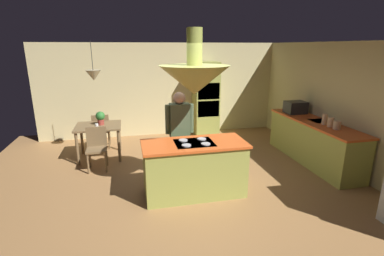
{
  "coord_description": "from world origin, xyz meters",
  "views": [
    {
      "loc": [
        -1.04,
        -4.54,
        2.45
      ],
      "look_at": [
        0.1,
        0.4,
        1.0
      ],
      "focal_mm": 26.73,
      "sensor_mm": 36.0,
      "label": 1
    }
  ],
  "objects_px": {
    "canister_flour": "(337,125)",
    "canister_sugar": "(331,122)",
    "dining_table": "(99,130)",
    "chair_by_back_wall": "(101,129)",
    "kitchen_island": "(194,168)",
    "chair_facing_island": "(97,145)",
    "cup_on_table": "(97,126)",
    "canister_tea": "(325,119)",
    "potted_plant_on_table": "(100,117)",
    "microwave_on_counter": "(296,107)",
    "oven_tower": "(206,99)",
    "person_at_island": "(180,130)"
  },
  "relations": [
    {
      "from": "canister_tea",
      "to": "chair_by_back_wall",
      "type": "bearing_deg",
      "value": 153.97
    },
    {
      "from": "oven_tower",
      "to": "canister_sugar",
      "type": "relative_size",
      "value": 10.93
    },
    {
      "from": "person_at_island",
      "to": "chair_by_back_wall",
      "type": "distance_m",
      "value": 2.64
    },
    {
      "from": "canister_tea",
      "to": "canister_flour",
      "type": "bearing_deg",
      "value": -90.0
    },
    {
      "from": "person_at_island",
      "to": "potted_plant_on_table",
      "type": "relative_size",
      "value": 5.55
    },
    {
      "from": "chair_facing_island",
      "to": "chair_by_back_wall",
      "type": "bearing_deg",
      "value": 90.0
    },
    {
      "from": "cup_on_table",
      "to": "kitchen_island",
      "type": "bearing_deg",
      "value": -47.91
    },
    {
      "from": "canister_tea",
      "to": "microwave_on_counter",
      "type": "xyz_separation_m",
      "value": [
        0.0,
        1.05,
        0.03
      ]
    },
    {
      "from": "canister_sugar",
      "to": "microwave_on_counter",
      "type": "bearing_deg",
      "value": 90.0
    },
    {
      "from": "canister_tea",
      "to": "microwave_on_counter",
      "type": "relative_size",
      "value": 0.47
    },
    {
      "from": "dining_table",
      "to": "cup_on_table",
      "type": "xyz_separation_m",
      "value": [
        -0.01,
        -0.21,
        0.16
      ]
    },
    {
      "from": "canister_sugar",
      "to": "chair_facing_island",
      "type": "bearing_deg",
      "value": 166.05
    },
    {
      "from": "chair_facing_island",
      "to": "canister_sugar",
      "type": "xyz_separation_m",
      "value": [
        4.54,
        -1.13,
        0.51
      ]
    },
    {
      "from": "canister_flour",
      "to": "microwave_on_counter",
      "type": "height_order",
      "value": "microwave_on_counter"
    },
    {
      "from": "canister_flour",
      "to": "canister_sugar",
      "type": "xyz_separation_m",
      "value": [
        0.0,
        0.18,
        0.01
      ]
    },
    {
      "from": "chair_by_back_wall",
      "to": "canister_flour",
      "type": "xyz_separation_m",
      "value": [
        4.54,
        -2.58,
        0.5
      ]
    },
    {
      "from": "oven_tower",
      "to": "potted_plant_on_table",
      "type": "height_order",
      "value": "oven_tower"
    },
    {
      "from": "kitchen_island",
      "to": "oven_tower",
      "type": "xyz_separation_m",
      "value": [
        1.1,
        3.24,
        0.56
      ]
    },
    {
      "from": "oven_tower",
      "to": "microwave_on_counter",
      "type": "bearing_deg",
      "value": -43.86
    },
    {
      "from": "potted_plant_on_table",
      "to": "canister_tea",
      "type": "distance_m",
      "value": 4.77
    },
    {
      "from": "kitchen_island",
      "to": "chair_facing_island",
      "type": "relative_size",
      "value": 1.99
    },
    {
      "from": "dining_table",
      "to": "canister_flour",
      "type": "distance_m",
      "value": 4.95
    },
    {
      "from": "potted_plant_on_table",
      "to": "canister_sugar",
      "type": "height_order",
      "value": "canister_sugar"
    },
    {
      "from": "oven_tower",
      "to": "person_at_island",
      "type": "height_order",
      "value": "oven_tower"
    },
    {
      "from": "dining_table",
      "to": "chair_by_back_wall",
      "type": "height_order",
      "value": "chair_by_back_wall"
    },
    {
      "from": "microwave_on_counter",
      "to": "person_at_island",
      "type": "bearing_deg",
      "value": -163.0
    },
    {
      "from": "microwave_on_counter",
      "to": "kitchen_island",
      "type": "bearing_deg",
      "value": -151.06
    },
    {
      "from": "potted_plant_on_table",
      "to": "microwave_on_counter",
      "type": "bearing_deg",
      "value": -7.26
    },
    {
      "from": "chair_by_back_wall",
      "to": "canister_tea",
      "type": "relative_size",
      "value": 3.99
    },
    {
      "from": "canister_sugar",
      "to": "person_at_island",
      "type": "bearing_deg",
      "value": 173.68
    },
    {
      "from": "cup_on_table",
      "to": "potted_plant_on_table",
      "type": "bearing_deg",
      "value": 74.64
    },
    {
      "from": "kitchen_island",
      "to": "person_at_island",
      "type": "height_order",
      "value": "person_at_island"
    },
    {
      "from": "dining_table",
      "to": "canister_flour",
      "type": "height_order",
      "value": "canister_flour"
    },
    {
      "from": "chair_by_back_wall",
      "to": "oven_tower",
      "type": "bearing_deg",
      "value": -169.71
    },
    {
      "from": "cup_on_table",
      "to": "canister_sugar",
      "type": "relative_size",
      "value": 0.48
    },
    {
      "from": "kitchen_island",
      "to": "chair_by_back_wall",
      "type": "xyz_separation_m",
      "value": [
        -1.7,
        2.73,
        0.04
      ]
    },
    {
      "from": "dining_table",
      "to": "chair_by_back_wall",
      "type": "bearing_deg",
      "value": 90.0
    },
    {
      "from": "chair_by_back_wall",
      "to": "potted_plant_on_table",
      "type": "distance_m",
      "value": 0.73
    },
    {
      "from": "potted_plant_on_table",
      "to": "canister_sugar",
      "type": "xyz_separation_m",
      "value": [
        4.48,
        -1.8,
        0.09
      ]
    },
    {
      "from": "canister_sugar",
      "to": "canister_tea",
      "type": "height_order",
      "value": "canister_tea"
    },
    {
      "from": "dining_table",
      "to": "potted_plant_on_table",
      "type": "distance_m",
      "value": 0.29
    },
    {
      "from": "person_at_island",
      "to": "canister_tea",
      "type": "height_order",
      "value": "person_at_island"
    },
    {
      "from": "kitchen_island",
      "to": "cup_on_table",
      "type": "bearing_deg",
      "value": 132.09
    },
    {
      "from": "chair_facing_island",
      "to": "canister_sugar",
      "type": "distance_m",
      "value": 4.71
    },
    {
      "from": "potted_plant_on_table",
      "to": "cup_on_table",
      "type": "bearing_deg",
      "value": -105.36
    },
    {
      "from": "chair_facing_island",
      "to": "chair_by_back_wall",
      "type": "relative_size",
      "value": 1.0
    },
    {
      "from": "chair_by_back_wall",
      "to": "canister_tea",
      "type": "bearing_deg",
      "value": 153.97
    },
    {
      "from": "oven_tower",
      "to": "microwave_on_counter",
      "type": "relative_size",
      "value": 4.47
    },
    {
      "from": "microwave_on_counter",
      "to": "cup_on_table",
      "type": "bearing_deg",
      "value": 175.94
    },
    {
      "from": "potted_plant_on_table",
      "to": "chair_facing_island",
      "type": "bearing_deg",
      "value": -94.91
    }
  ]
}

